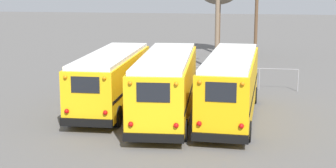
# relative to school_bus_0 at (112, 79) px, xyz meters

# --- Properties ---
(ground_plane) EXTENTS (160.00, 160.00, 0.00)m
(ground_plane) POSITION_rel_school_bus_0_xyz_m (3.20, -0.60, -1.67)
(ground_plane) COLOR #5B5956
(school_bus_0) EXTENTS (2.60, 9.69, 3.05)m
(school_bus_0) POSITION_rel_school_bus_0_xyz_m (0.00, 0.00, 0.00)
(school_bus_0) COLOR yellow
(school_bus_0) RESTS_ON ground
(school_bus_1) EXTENTS (3.04, 10.28, 3.24)m
(school_bus_1) POSITION_rel_school_bus_0_xyz_m (3.20, -1.48, 0.09)
(school_bus_1) COLOR yellow
(school_bus_1) RESTS_ON ground
(school_bus_2) EXTENTS (2.86, 10.06, 3.25)m
(school_bus_2) POSITION_rel_school_bus_0_xyz_m (6.41, -1.14, 0.08)
(school_bus_2) COLOR #EAAA0F
(school_bus_2) RESTS_ON ground
(utility_pole) EXTENTS (1.80, 0.33, 7.51)m
(utility_pole) POSITION_rel_school_bus_0_xyz_m (4.92, 12.67, 2.20)
(utility_pole) COLOR #75604C
(utility_pole) RESTS_ON ground
(fence_line) EXTENTS (14.47, 0.06, 1.42)m
(fence_line) POSITION_rel_school_bus_0_xyz_m (3.20, 6.01, -0.69)
(fence_line) COLOR #939399
(fence_line) RESTS_ON ground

